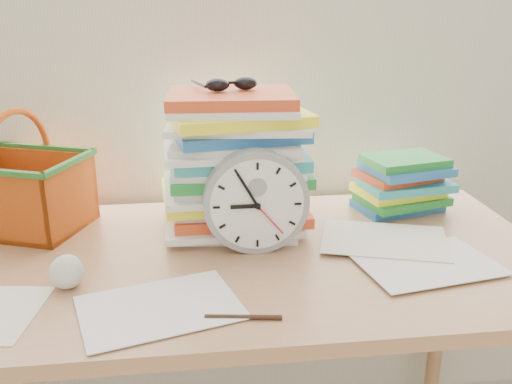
{
  "coord_description": "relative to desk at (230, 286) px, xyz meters",
  "views": [
    {
      "loc": [
        -0.08,
        0.49,
        1.28
      ],
      "look_at": [
        0.06,
        1.6,
        0.89
      ],
      "focal_mm": 40.0,
      "sensor_mm": 36.0,
      "label": 1
    }
  ],
  "objects": [
    {
      "name": "desk",
      "position": [
        0.0,
        0.0,
        0.0
      ],
      "size": [
        1.4,
        0.7,
        0.75
      ],
      "color": "#AA7850",
      "rests_on": "ground"
    },
    {
      "name": "paper_stack",
      "position": [
        0.03,
        0.16,
        0.24
      ],
      "size": [
        0.35,
        0.29,
        0.32
      ],
      "primitive_type": null,
      "rotation": [
        0.0,
        0.0,
        0.03
      ],
      "color": "white",
      "rests_on": "desk"
    },
    {
      "name": "clock",
      "position": [
        0.06,
        0.02,
        0.19
      ],
      "size": [
        0.23,
        0.05,
        0.23
      ],
      "primitive_type": "cylinder",
      "rotation": [
        1.57,
        0.0,
        0.0
      ],
      "color": "gray",
      "rests_on": "desk"
    },
    {
      "name": "sunglasses",
      "position": [
        0.02,
        0.18,
        0.41
      ],
      "size": [
        0.16,
        0.15,
        0.03
      ],
      "primitive_type": null,
      "rotation": [
        0.0,
        0.0,
        0.27
      ],
      "color": "black",
      "rests_on": "paper_stack"
    },
    {
      "name": "book_stack",
      "position": [
        0.46,
        0.22,
        0.15
      ],
      "size": [
        0.28,
        0.25,
        0.14
      ],
      "primitive_type": null,
      "rotation": [
        0.0,
        0.0,
        0.26
      ],
      "color": "white",
      "rests_on": "desk"
    },
    {
      "name": "basket",
      "position": [
        -0.47,
        0.22,
        0.22
      ],
      "size": [
        0.34,
        0.31,
        0.28
      ],
      "primitive_type": null,
      "rotation": [
        0.0,
        0.0,
        -0.38
      ],
      "color": "#D15814",
      "rests_on": "desk"
    },
    {
      "name": "crumpled_ball",
      "position": [
        -0.32,
        -0.1,
        0.11
      ],
      "size": [
        0.07,
        0.07,
        0.07
      ],
      "primitive_type": "sphere",
      "color": "silver",
      "rests_on": "desk"
    },
    {
      "name": "pen",
      "position": [
        0.0,
        -0.26,
        0.08
      ],
      "size": [
        0.13,
        0.03,
        0.01
      ],
      "primitive_type": "cylinder",
      "rotation": [
        0.0,
        1.57,
        -0.14
      ],
      "color": "black",
      "rests_on": "desk"
    },
    {
      "name": "scattered_papers",
      "position": [
        0.0,
        0.0,
        0.08
      ],
      "size": [
        1.26,
        0.42,
        0.02
      ],
      "primitive_type": null,
      "color": "white",
      "rests_on": "desk"
    }
  ]
}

